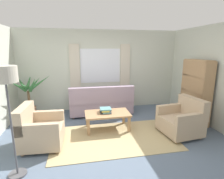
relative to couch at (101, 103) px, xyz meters
The scene contains 13 objects.
ground_plane 1.65m from the couch, 87.40° to the right, with size 6.24×6.24×0.00m, color slate.
wall_back 1.14m from the couch, 83.68° to the left, with size 5.32×0.12×2.60m, color beige.
wall_right 3.30m from the couch, 30.38° to the right, with size 0.12×4.40×2.60m, color beige.
window_with_curtains 1.23m from the couch, 82.76° to the left, with size 1.98×0.07×1.40m.
area_rug 1.64m from the couch, 87.40° to the right, with size 2.74×1.62×0.01m, color tan.
couch is the anchor object (origin of this frame).
armchair_left 2.22m from the couch, 132.97° to the right, with size 0.86×0.88×0.88m.
armchair_right 2.41m from the couch, 45.27° to the right, with size 0.91×0.93×0.88m.
coffee_table 1.12m from the couch, 89.74° to the right, with size 1.10×0.64×0.44m.
book_stack_on_table 1.08m from the couch, 91.68° to the right, with size 0.30×0.34×0.11m.
potted_plant 2.11m from the couch, behind, with size 1.15×1.30×1.30m.
bookshelf 2.71m from the couch, 24.53° to the right, with size 0.30×0.94×1.72m.
standing_lamp 3.23m from the couch, 124.34° to the right, with size 0.35×0.35×1.76m.
Camera 1 is at (-0.77, -3.67, 2.00)m, focal length 28.71 mm.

